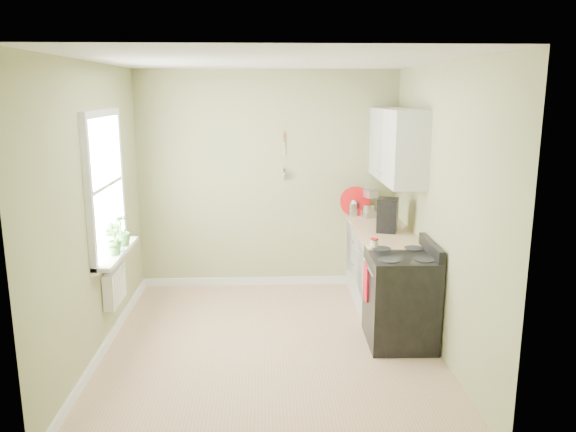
{
  "coord_description": "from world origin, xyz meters",
  "views": [
    {
      "loc": [
        -0.05,
        -5.09,
        2.43
      ],
      "look_at": [
        0.19,
        0.55,
        1.18
      ],
      "focal_mm": 35.0,
      "sensor_mm": 36.0,
      "label": 1
    }
  ],
  "objects_px": {
    "stove": "(400,298)",
    "kettle": "(353,208)",
    "stand_mixer": "(367,203)",
    "coffee_maker": "(387,216)"
  },
  "relations": [
    {
      "from": "stove",
      "to": "kettle",
      "type": "height_order",
      "value": "kettle"
    },
    {
      "from": "stand_mixer",
      "to": "kettle",
      "type": "height_order",
      "value": "stand_mixer"
    },
    {
      "from": "stove",
      "to": "stand_mixer",
      "type": "height_order",
      "value": "stand_mixer"
    },
    {
      "from": "stand_mixer",
      "to": "stove",
      "type": "bearing_deg",
      "value": -88.71
    },
    {
      "from": "coffee_maker",
      "to": "stove",
      "type": "bearing_deg",
      "value": -92.19
    },
    {
      "from": "kettle",
      "to": "stove",
      "type": "bearing_deg",
      "value": -82.47
    },
    {
      "from": "stove",
      "to": "kettle",
      "type": "relative_size",
      "value": 4.91
    },
    {
      "from": "stove",
      "to": "stand_mixer",
      "type": "distance_m",
      "value": 1.8
    },
    {
      "from": "stand_mixer",
      "to": "kettle",
      "type": "relative_size",
      "value": 1.81
    },
    {
      "from": "stand_mixer",
      "to": "kettle",
      "type": "xyz_separation_m",
      "value": [
        -0.18,
        -0.02,
        -0.06
      ]
    }
  ]
}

